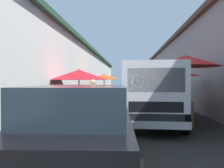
# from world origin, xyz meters

# --- Properties ---
(ground) EXTENTS (90.00, 90.00, 0.00)m
(ground) POSITION_xyz_m (13.50, 0.00, 0.00)
(ground) COLOR #282826
(building_left_whitewash) EXTENTS (49.80, 7.50, 4.36)m
(building_left_whitewash) POSITION_xyz_m (15.75, 6.76, 2.19)
(building_left_whitewash) COLOR silver
(building_left_whitewash) RESTS_ON ground
(building_right_concrete) EXTENTS (49.80, 7.50, 4.76)m
(building_right_concrete) POSITION_xyz_m (15.75, -6.76, 2.39)
(building_right_concrete) COLOR gray
(building_right_concrete) RESTS_ON ground
(fruit_stall_far_left) EXTENTS (2.59, 2.59, 2.11)m
(fruit_stall_far_left) POSITION_xyz_m (8.20, 2.25, 1.64)
(fruit_stall_far_left) COLOR #9E9EA3
(fruit_stall_far_left) RESTS_ON ground
(fruit_stall_near_left) EXTENTS (2.47, 2.47, 2.38)m
(fruit_stall_near_left) POSITION_xyz_m (17.23, -1.16, 1.81)
(fruit_stall_near_left) COLOR #9E9EA3
(fruit_stall_near_left) RESTS_ON ground
(fruit_stall_far_right) EXTENTS (2.27, 2.27, 2.09)m
(fruit_stall_far_right) POSITION_xyz_m (14.38, 1.79, 1.53)
(fruit_stall_far_right) COLOR #9E9EA3
(fruit_stall_far_right) RESTS_ON ground
(fruit_stall_near_right) EXTENTS (2.24, 2.24, 2.47)m
(fruit_stall_near_right) POSITION_xyz_m (6.07, -1.83, 1.91)
(fruit_stall_near_right) COLOR #9E9EA3
(fruit_stall_near_right) RESTS_ON ground
(fruit_stall_mid_lane) EXTENTS (2.79, 2.79, 2.23)m
(fruit_stall_mid_lane) POSITION_xyz_m (8.49, -1.64, 1.74)
(fruit_stall_mid_lane) COLOR #9E9EA3
(fruit_stall_mid_lane) RESTS_ON ground
(hatchback_car) EXTENTS (3.97, 2.05, 1.45)m
(hatchback_car) POSITION_xyz_m (2.19, 0.90, 0.74)
(hatchback_car) COLOR black
(hatchback_car) RESTS_ON ground
(delivery_truck) EXTENTS (4.99, 2.12, 2.08)m
(delivery_truck) POSITION_xyz_m (5.65, -0.69, 1.04)
(delivery_truck) COLOR black
(delivery_truck) RESTS_ON ground
(vendor_by_crates) EXTENTS (0.58, 0.34, 1.51)m
(vendor_by_crates) POSITION_xyz_m (10.39, -2.48, 0.86)
(vendor_by_crates) COLOR #665B4C
(vendor_by_crates) RESTS_ON ground
(vendor_in_shade) EXTENTS (0.59, 0.37, 1.59)m
(vendor_in_shade) POSITION_xyz_m (6.46, 1.36, 0.92)
(vendor_in_shade) COLOR #665B4C
(vendor_in_shade) RESTS_ON ground
(parked_scooter) EXTENTS (1.69, 0.45, 1.14)m
(parked_scooter) POSITION_xyz_m (9.96, -1.65, 0.45)
(parked_scooter) COLOR black
(parked_scooter) RESTS_ON ground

